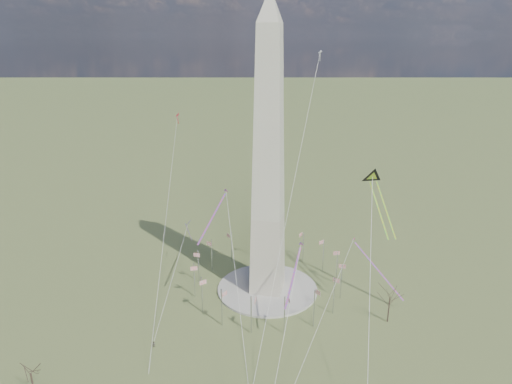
% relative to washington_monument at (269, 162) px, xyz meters
% --- Properties ---
extents(ground, '(2000.00, 2000.00, 0.00)m').
position_rel_washington_monument_xyz_m(ground, '(0.00, 0.00, -47.95)').
color(ground, '#465F2F').
rests_on(ground, ground).
extents(plaza, '(36.00, 36.00, 0.80)m').
position_rel_washington_monument_xyz_m(plaza, '(0.00, 0.00, -47.55)').
color(plaza, '#A39D95').
rests_on(plaza, ground).
extents(washington_monument, '(15.56, 15.56, 100.00)m').
position_rel_washington_monument_xyz_m(washington_monument, '(0.00, 0.00, 0.00)').
color(washington_monument, beige).
rests_on(washington_monument, plaza).
extents(flagpole_ring, '(54.40, 54.40, 13.00)m').
position_rel_washington_monument_xyz_m(flagpole_ring, '(-0.00, -0.00, -40.68)').
color(flagpole_ring, silver).
rests_on(flagpole_ring, ground).
extents(tree_near, '(7.84, 7.84, 13.73)m').
position_rel_washington_monument_xyz_m(tree_near, '(41.49, -10.79, -38.16)').
color(tree_near, '#3F3226').
rests_on(tree_near, ground).
extents(tree_far, '(6.25, 6.25, 10.93)m').
position_rel_washington_monument_xyz_m(tree_far, '(-47.91, -63.55, -40.17)').
color(tree_far, '#3F3226').
rests_on(tree_far, ground).
extents(person_west, '(0.91, 0.74, 1.76)m').
position_rel_washington_monument_xyz_m(person_west, '(-26.65, -38.63, -47.07)').
color(person_west, gray).
rests_on(person_west, ground).
extents(kite_delta_black, '(12.36, 21.94, 17.96)m').
position_rel_washington_monument_xyz_m(kite_delta_black, '(34.29, 9.48, -6.90)').
color(kite_delta_black, black).
rests_on(kite_delta_black, ground).
extents(kite_diamond_purple, '(1.79, 2.86, 8.96)m').
position_rel_washington_monument_xyz_m(kite_diamond_purple, '(-32.89, 9.58, -29.68)').
color(kite_diamond_purple, navy).
rests_on(kite_diamond_purple, ground).
extents(kite_streamer_left, '(3.14, 19.19, 13.18)m').
position_rel_washington_monument_xyz_m(kite_streamer_left, '(12.16, -18.18, -27.71)').
color(kite_streamer_left, '#FF4228').
rests_on(kite_streamer_left, ground).
extents(kite_streamer_mid, '(5.62, 19.25, 13.39)m').
position_rel_washington_monument_xyz_m(kite_streamer_mid, '(-16.58, -5.90, -16.05)').
color(kite_streamer_mid, '#FF4228').
rests_on(kite_streamer_mid, ground).
extents(kite_streamer_right, '(18.71, 15.10, 15.62)m').
position_rel_washington_monument_xyz_m(kite_streamer_right, '(35.32, 5.97, -34.97)').
color(kite_streamer_right, '#FF4228').
rests_on(kite_streamer_right, ground).
extents(kite_small_red, '(1.79, 1.57, 4.68)m').
position_rel_washington_monument_xyz_m(kite_small_red, '(-46.05, 37.12, 7.28)').
color(kite_small_red, red).
rests_on(kite_small_red, ground).
extents(kite_small_white, '(1.67, 1.46, 4.32)m').
position_rel_washington_monument_xyz_m(kite_small_white, '(11.48, 46.28, 32.70)').
color(kite_small_white, silver).
rests_on(kite_small_white, ground).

